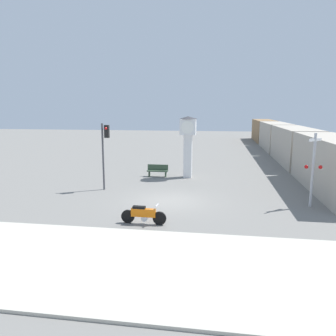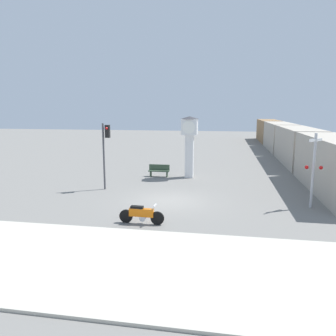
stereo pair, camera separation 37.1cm
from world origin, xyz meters
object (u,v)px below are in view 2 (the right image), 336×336
(motorcycle, at_px, (141,214))
(traffic_light, at_px, (106,144))
(railroad_crossing_signal, at_px, (314,168))
(bench, at_px, (159,170))
(freight_train, at_px, (287,140))
(clock_tower, at_px, (189,137))

(motorcycle, xyz_separation_m, traffic_light, (-3.82, 5.89, 2.48))
(traffic_light, relative_size, railroad_crossing_signal, 1.08)
(motorcycle, distance_m, railroad_crossing_signal, 9.27)
(motorcycle, relative_size, railroad_crossing_signal, 0.53)
(motorcycle, bearing_deg, traffic_light, 124.48)
(bench, bearing_deg, traffic_light, -118.68)
(freight_train, distance_m, railroad_crossing_signal, 20.40)
(clock_tower, distance_m, bench, 3.47)
(freight_train, distance_m, bench, 18.12)
(motorcycle, bearing_deg, railroad_crossing_signal, 27.28)
(motorcycle, relative_size, bench, 1.31)
(motorcycle, relative_size, traffic_light, 0.49)
(clock_tower, relative_size, bench, 2.88)
(motorcycle, distance_m, freight_train, 26.42)
(motorcycle, distance_m, bench, 10.58)
(railroad_crossing_signal, bearing_deg, motorcycle, -154.23)
(freight_train, bearing_deg, clock_tower, -124.70)
(motorcycle, distance_m, clock_tower, 10.97)
(motorcycle, relative_size, freight_train, 0.05)
(traffic_light, bearing_deg, freight_train, 52.10)
(bench, bearing_deg, freight_train, 49.44)
(freight_train, distance_m, traffic_light, 23.27)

